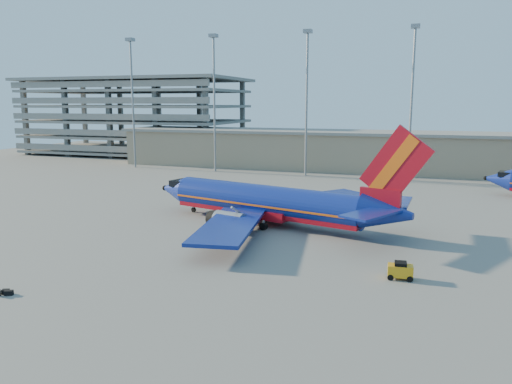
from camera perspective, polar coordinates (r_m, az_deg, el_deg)
ground at (r=57.57m, az=-0.15°, el=-4.50°), size 220.00×220.00×0.00m
terminal_building at (r=111.40m, az=14.69°, el=4.54°), size 122.00×16.00×8.50m
parking_garage at (r=149.98m, az=-13.54°, el=8.78°), size 62.00×32.00×21.40m
light_mast_row at (r=99.55m, az=11.56°, el=11.67°), size 101.60×1.60×28.65m
aircraft_main at (r=60.17m, az=1.74°, el=-1.27°), size 35.96×34.13×12.43m
baggage_tug at (r=43.87m, az=16.17°, el=-8.58°), size 2.16×1.41×1.48m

